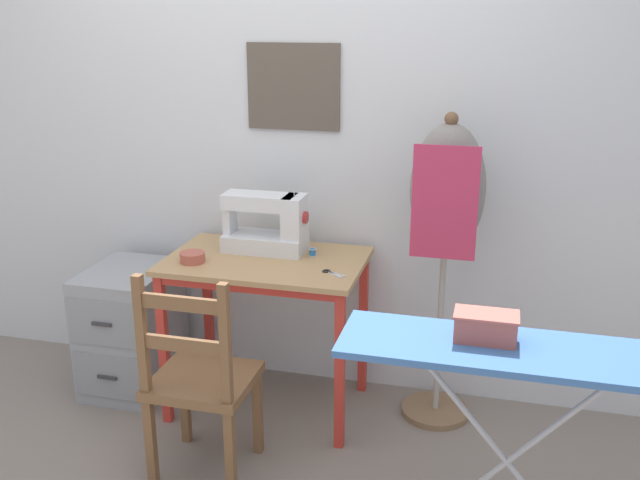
{
  "coord_description": "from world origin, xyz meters",
  "views": [
    {
      "loc": [
        1.02,
        -2.63,
        1.84
      ],
      "look_at": [
        0.27,
        0.27,
        0.88
      ],
      "focal_mm": 40.0,
      "sensor_mm": 36.0,
      "label": 1
    }
  ],
  "objects_px": {
    "filing_cabinet": "(131,329)",
    "storage_box": "(486,327)",
    "thread_spool_near_machine": "(312,252)",
    "scissors": "(330,273)",
    "wooden_chair": "(200,381)",
    "dress_form": "(446,207)",
    "fabric_bowl": "(192,257)",
    "ironing_board": "(516,361)",
    "sewing_machine": "(269,225)"
  },
  "relations": [
    {
      "from": "sewing_machine",
      "to": "storage_box",
      "type": "relative_size",
      "value": 1.93
    },
    {
      "from": "sewing_machine",
      "to": "fabric_bowl",
      "type": "distance_m",
      "value": 0.39
    },
    {
      "from": "thread_spool_near_machine",
      "to": "filing_cabinet",
      "type": "distance_m",
      "value": 1.04
    },
    {
      "from": "scissors",
      "to": "dress_form",
      "type": "xyz_separation_m",
      "value": [
        0.46,
        0.23,
        0.27
      ]
    },
    {
      "from": "wooden_chair",
      "to": "fabric_bowl",
      "type": "bearing_deg",
      "value": 115.63
    },
    {
      "from": "sewing_machine",
      "to": "fabric_bowl",
      "type": "xyz_separation_m",
      "value": [
        -0.29,
        -0.23,
        -0.1
      ]
    },
    {
      "from": "storage_box",
      "to": "sewing_machine",
      "type": "bearing_deg",
      "value": 140.07
    },
    {
      "from": "sewing_machine",
      "to": "scissors",
      "type": "height_order",
      "value": "sewing_machine"
    },
    {
      "from": "scissors",
      "to": "thread_spool_near_machine",
      "type": "relative_size",
      "value": 3.12
    },
    {
      "from": "sewing_machine",
      "to": "storage_box",
      "type": "bearing_deg",
      "value": -39.93
    },
    {
      "from": "fabric_bowl",
      "to": "ironing_board",
      "type": "xyz_separation_m",
      "value": [
        1.41,
        -0.66,
        -0.01
      ]
    },
    {
      "from": "dress_form",
      "to": "storage_box",
      "type": "xyz_separation_m",
      "value": [
        0.21,
        -0.87,
        -0.16
      ]
    },
    {
      "from": "thread_spool_near_machine",
      "to": "storage_box",
      "type": "bearing_deg",
      "value": -46.12
    },
    {
      "from": "filing_cabinet",
      "to": "storage_box",
      "type": "distance_m",
      "value": 1.97
    },
    {
      "from": "wooden_chair",
      "to": "storage_box",
      "type": "xyz_separation_m",
      "value": [
        1.1,
        -0.17,
        0.44
      ]
    },
    {
      "from": "dress_form",
      "to": "ironing_board",
      "type": "bearing_deg",
      "value": -70.93
    },
    {
      "from": "scissors",
      "to": "storage_box",
      "type": "xyz_separation_m",
      "value": [
        0.67,
        -0.64,
        0.11
      ]
    },
    {
      "from": "sewing_machine",
      "to": "storage_box",
      "type": "xyz_separation_m",
      "value": [
        1.02,
        -0.86,
        -0.02
      ]
    },
    {
      "from": "sewing_machine",
      "to": "dress_form",
      "type": "height_order",
      "value": "dress_form"
    },
    {
      "from": "scissors",
      "to": "thread_spool_near_machine",
      "type": "bearing_deg",
      "value": 123.75
    },
    {
      "from": "wooden_chair",
      "to": "filing_cabinet",
      "type": "distance_m",
      "value": 0.88
    },
    {
      "from": "wooden_chair",
      "to": "dress_form",
      "type": "xyz_separation_m",
      "value": [
        0.89,
        0.7,
        0.6
      ]
    },
    {
      "from": "filing_cabinet",
      "to": "wooden_chair",
      "type": "bearing_deg",
      "value": -42.65
    },
    {
      "from": "scissors",
      "to": "storage_box",
      "type": "height_order",
      "value": "storage_box"
    },
    {
      "from": "filing_cabinet",
      "to": "fabric_bowl",
      "type": "bearing_deg",
      "value": -18.1
    },
    {
      "from": "storage_box",
      "to": "fabric_bowl",
      "type": "bearing_deg",
      "value": 154.63
    },
    {
      "from": "ironing_board",
      "to": "storage_box",
      "type": "bearing_deg",
      "value": 161.15
    },
    {
      "from": "storage_box",
      "to": "scissors",
      "type": "bearing_deg",
      "value": 136.51
    },
    {
      "from": "fabric_bowl",
      "to": "thread_spool_near_machine",
      "type": "height_order",
      "value": "fabric_bowl"
    },
    {
      "from": "wooden_chair",
      "to": "filing_cabinet",
      "type": "relative_size",
      "value": 1.45
    },
    {
      "from": "thread_spool_near_machine",
      "to": "filing_cabinet",
      "type": "xyz_separation_m",
      "value": [
        -0.93,
        -0.08,
        -0.46
      ]
    },
    {
      "from": "wooden_chair",
      "to": "sewing_machine",
      "type": "bearing_deg",
      "value": 83.97
    },
    {
      "from": "wooden_chair",
      "to": "scissors",
      "type": "bearing_deg",
      "value": 47.94
    },
    {
      "from": "wooden_chair",
      "to": "filing_cabinet",
      "type": "xyz_separation_m",
      "value": [
        -0.64,
        0.59,
        -0.11
      ]
    },
    {
      "from": "thread_spool_near_machine",
      "to": "ironing_board",
      "type": "height_order",
      "value": "ironing_board"
    },
    {
      "from": "fabric_bowl",
      "to": "dress_form",
      "type": "distance_m",
      "value": 1.16
    },
    {
      "from": "dress_form",
      "to": "sewing_machine",
      "type": "bearing_deg",
      "value": -179.18
    },
    {
      "from": "sewing_machine",
      "to": "dress_form",
      "type": "bearing_deg",
      "value": 0.82
    },
    {
      "from": "filing_cabinet",
      "to": "storage_box",
      "type": "xyz_separation_m",
      "value": [
        1.73,
        -0.76,
        0.55
      ]
    },
    {
      "from": "scissors",
      "to": "dress_form",
      "type": "distance_m",
      "value": 0.58
    },
    {
      "from": "ironing_board",
      "to": "scissors",
      "type": "bearing_deg",
      "value": 139.03
    },
    {
      "from": "fabric_bowl",
      "to": "wooden_chair",
      "type": "relative_size",
      "value": 0.13
    },
    {
      "from": "sewing_machine",
      "to": "dress_form",
      "type": "distance_m",
      "value": 0.83
    },
    {
      "from": "thread_spool_near_machine",
      "to": "storage_box",
      "type": "relative_size",
      "value": 0.18
    },
    {
      "from": "wooden_chair",
      "to": "thread_spool_near_machine",
      "type": "bearing_deg",
      "value": 66.76
    },
    {
      "from": "fabric_bowl",
      "to": "storage_box",
      "type": "xyz_separation_m",
      "value": [
        1.31,
        -0.62,
        0.09
      ]
    },
    {
      "from": "thread_spool_near_machine",
      "to": "filing_cabinet",
      "type": "relative_size",
      "value": 0.06
    },
    {
      "from": "dress_form",
      "to": "ironing_board",
      "type": "distance_m",
      "value": 0.99
    },
    {
      "from": "fabric_bowl",
      "to": "ironing_board",
      "type": "distance_m",
      "value": 1.56
    },
    {
      "from": "sewing_machine",
      "to": "thread_spool_near_machine",
      "type": "relative_size",
      "value": 10.7
    }
  ]
}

